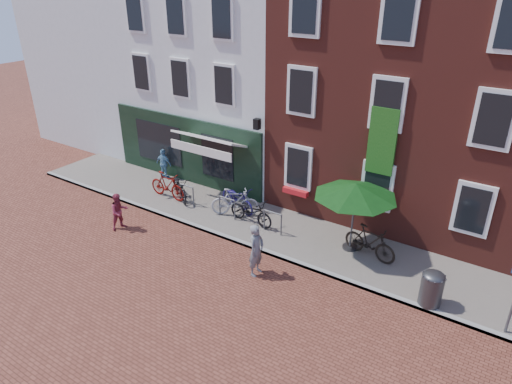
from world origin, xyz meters
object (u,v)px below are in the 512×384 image
Objects in this scene: bicycle_3 at (235,202)px; woman at (256,250)px; litter_bin at (432,287)px; bicycle_2 at (238,198)px; bicycle_0 at (180,187)px; cafe_person at (164,164)px; bicycle_1 at (167,186)px; bicycle_5 at (370,242)px; parasol at (356,188)px; bicycle_4 at (251,211)px; boy at (119,211)px.

woman is at bearing -165.28° from bicycle_3.
litter_bin is 7.88m from bicycle_2.
litter_bin is 7.65m from bicycle_3.
bicycle_0 and bicycle_2 have the same top height.
cafe_person reaches higher than bicycle_1.
bicycle_5 is (8.43, 0.40, 0.00)m from bicycle_1.
parasol is at bearing 154.13° from litter_bin.
parasol is 1.85m from bicycle_5.
bicycle_3 is 0.97× the size of bicycle_4.
cafe_person reaches higher than bicycle_5.
bicycle_0 is at bearing 92.60° from bicycle_4.
bicycle_1 is 0.97× the size of bicycle_2.
bicycle_4 is at bearing 171.27° from litter_bin.
bicycle_2 is 1.03× the size of bicycle_3.
parasol is 4.89m from bicycle_3.
bicycle_1 reaches higher than bicycle_2.
parasol reaches higher than bicycle_1.
woman reaches higher than bicycle_3.
bicycle_0 is 2.58m from bicycle_2.
boy is 0.76× the size of bicycle_5.
parasol is 1.95× the size of boy.
bicycle_1 is 0.97× the size of bicycle_4.
bicycle_4 is at bearing 35.25° from woman.
cafe_person is 0.75× the size of bicycle_1.
bicycle_1 is 4.02m from bicycle_4.
bicycle_0 is 2.70m from bicycle_3.
bicycle_4 is (5.52, -1.27, -0.19)m from cafe_person.
bicycle_5 is at bearing -81.78° from bicycle_4.
boy is 4.38m from cafe_person.
parasol is 8.38m from boy.
bicycle_3 reaches higher than bicycle_0.
litter_bin is 0.62× the size of bicycle_1.
bicycle_4 is 4.43m from bicycle_5.
woman is at bearing -164.47° from litter_bin.
woman is 0.91× the size of bicycle_4.
cafe_person reaches higher than litter_bin.
boy is at bearing -174.77° from bicycle_1.
woman is 1.25× the size of cafe_person.
cafe_person is (-9.24, 0.86, -1.57)m from parasol.
bicycle_2 is (4.50, -0.69, -0.19)m from cafe_person.
cafe_person is 5.67m from bicycle_4.
boy is 8.82m from bicycle_5.
parasol is at bearing 172.13° from cafe_person.
cafe_person is 9.99m from bicycle_5.
litter_bin reaches higher than bicycle_0.
bicycle_5 is at bearing -11.27° from parasol.
bicycle_1 is 1.00× the size of bicycle_5.
bicycle_5 is (2.63, 2.66, -0.21)m from woman.
parasol is at bearing -75.12° from bicycle_2.
parasol is at bearing -84.07° from bicycle_1.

